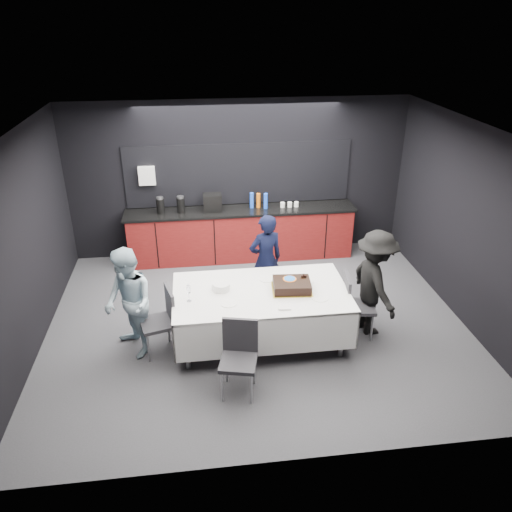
{
  "coord_description": "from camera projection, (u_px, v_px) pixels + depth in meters",
  "views": [
    {
      "loc": [
        -0.79,
        -6.05,
        4.15
      ],
      "look_at": [
        0.0,
        0.1,
        1.05
      ],
      "focal_mm": 35.0,
      "sensor_mm": 36.0,
      "label": 1
    }
  ],
  "objects": [
    {
      "name": "room_shell",
      "position": [
        257.0,
        204.0,
        6.49
      ],
      "size": [
        6.04,
        5.04,
        2.82
      ],
      "color": "white",
      "rests_on": "ground"
    },
    {
      "name": "person_left",
      "position": [
        129.0,
        303.0,
        6.39
      ],
      "size": [
        0.85,
        0.91,
        1.5
      ],
      "primitive_type": "imported",
      "rotation": [
        0.0,
        0.0,
        -1.07
      ],
      "color": "#9FB9C8",
      "rests_on": "ground"
    },
    {
      "name": "party_table",
      "position": [
        261.0,
        300.0,
        6.68
      ],
      "size": [
        2.32,
        1.32,
        0.78
      ],
      "color": "#99999E",
      "rests_on": "ground"
    },
    {
      "name": "loose_plate_right_b",
      "position": [
        320.0,
        298.0,
        6.45
      ],
      "size": [
        0.22,
        0.22,
        0.01
      ],
      "primitive_type": "cylinder",
      "color": "white",
      "rests_on": "party_table"
    },
    {
      "name": "loose_plate_right_a",
      "position": [
        307.0,
        281.0,
        6.85
      ],
      "size": [
        0.19,
        0.19,
        0.01
      ],
      "primitive_type": "cylinder",
      "color": "white",
      "rests_on": "party_table"
    },
    {
      "name": "loose_plate_far",
      "position": [
        267.0,
        279.0,
        6.9
      ],
      "size": [
        0.22,
        0.22,
        0.01
      ],
      "primitive_type": "cylinder",
      "color": "white",
      "rests_on": "party_table"
    },
    {
      "name": "loose_plate_near",
      "position": [
        229.0,
        303.0,
        6.33
      ],
      "size": [
        0.21,
        0.21,
        0.01
      ],
      "primitive_type": "cylinder",
      "color": "white",
      "rests_on": "party_table"
    },
    {
      "name": "chair_right",
      "position": [
        354.0,
        302.0,
        6.84
      ],
      "size": [
        0.47,
        0.47,
        0.92
      ],
      "color": "#29282D",
      "rests_on": "ground"
    },
    {
      "name": "chair_near",
      "position": [
        239.0,
        352.0,
        5.84
      ],
      "size": [
        0.51,
        0.51,
        0.92
      ],
      "color": "#29282D",
      "rests_on": "ground"
    },
    {
      "name": "person_center",
      "position": [
        266.0,
        260.0,
        7.52
      ],
      "size": [
        0.61,
        0.49,
        1.46
      ],
      "primitive_type": "imported",
      "rotation": [
        0.0,
        0.0,
        3.42
      ],
      "color": "black",
      "rests_on": "ground"
    },
    {
      "name": "ground",
      "position": [
        257.0,
        323.0,
        7.32
      ],
      "size": [
        6.0,
        6.0,
        0.0
      ],
      "primitive_type": "plane",
      "color": "#3E3E43",
      "rests_on": "ground"
    },
    {
      "name": "person_right",
      "position": [
        374.0,
        283.0,
        6.83
      ],
      "size": [
        0.72,
        1.07,
        1.53
      ],
      "primitive_type": "imported",
      "rotation": [
        0.0,
        0.0,
        1.73
      ],
      "color": "black",
      "rests_on": "ground"
    },
    {
      "name": "chair_left",
      "position": [
        163.0,
        317.0,
        6.5
      ],
      "size": [
        0.51,
        0.51,
        0.92
      ],
      "color": "#29282D",
      "rests_on": "ground"
    },
    {
      "name": "champagne_flute",
      "position": [
        188.0,
        290.0,
        6.31
      ],
      "size": [
        0.06,
        0.06,
        0.22
      ],
      "color": "white",
      "rests_on": "party_table"
    },
    {
      "name": "fork_pile",
      "position": [
        284.0,
        308.0,
        6.22
      ],
      "size": [
        0.17,
        0.12,
        0.02
      ],
      "primitive_type": "cube",
      "rotation": [
        0.0,
        0.0,
        -0.12
      ],
      "color": "white",
      "rests_on": "party_table"
    },
    {
      "name": "cake_assembly",
      "position": [
        292.0,
        285.0,
        6.61
      ],
      "size": [
        0.56,
        0.47,
        0.17
      ],
      "color": "gold",
      "rests_on": "party_table"
    },
    {
      "name": "kitchenette",
      "position": [
        240.0,
        229.0,
        9.04
      ],
      "size": [
        4.1,
        0.64,
        2.05
      ],
      "color": "#570E0D",
      "rests_on": "ground"
    },
    {
      "name": "plate_stack",
      "position": [
        221.0,
        286.0,
        6.62
      ],
      "size": [
        0.23,
        0.23,
        0.1
      ],
      "primitive_type": "cylinder",
      "color": "white",
      "rests_on": "party_table"
    }
  ]
}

